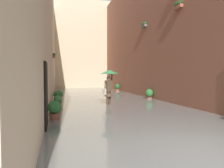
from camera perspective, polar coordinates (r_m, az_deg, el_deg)
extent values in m
plane|color=slate|center=(16.10, -3.52, -3.99)|extent=(60.42, 60.42, 0.00)
cube|color=slate|center=(16.09, -3.52, -3.76)|extent=(7.74, 30.17, 0.13)
cube|color=#935642|center=(17.78, 10.85, 14.59)|extent=(1.80, 28.17, 11.12)
cube|color=#9E563D|center=(12.72, 17.63, 19.45)|extent=(0.20, 0.70, 0.18)
ellipsoid|color=#23602D|center=(12.77, 17.64, 20.13)|extent=(0.28, 0.76, 0.24)
cube|color=#66605B|center=(16.76, 8.71, 15.40)|extent=(0.20, 0.70, 0.18)
ellipsoid|color=#2D7033|center=(16.80, 8.71, 15.94)|extent=(0.28, 0.76, 0.24)
cube|color=beige|center=(16.12, -19.50, 14.38)|extent=(1.80, 28.17, 10.34)
cube|color=black|center=(6.92, -17.70, -3.36)|extent=(0.08, 1.10, 2.20)
cube|color=brown|center=(17.64, -15.63, 7.25)|extent=(0.20, 0.70, 0.18)
ellipsoid|color=#2D7033|center=(17.66, -15.64, 7.76)|extent=(0.28, 0.76, 0.24)
cube|color=beige|center=(29.15, -8.54, 10.53)|extent=(10.54, 1.80, 11.87)
cube|color=#2D2319|center=(11.82, -1.29, -6.05)|extent=(0.20, 0.26, 0.10)
cylinder|color=#4C3828|center=(11.76, -1.29, -3.98)|extent=(0.16, 0.16, 0.76)
cube|color=#2D2319|center=(11.92, -0.59, -5.97)|extent=(0.20, 0.26, 0.10)
cylinder|color=#4C3828|center=(11.87, -0.59, -3.92)|extent=(0.16, 0.16, 0.76)
cube|color=#4C3828|center=(11.76, -0.94, -0.55)|extent=(0.44, 0.35, 0.64)
cone|color=#4C3828|center=(11.79, -0.94, -2.70)|extent=(0.66, 0.66, 0.28)
sphere|color=#8C664C|center=(11.75, -0.94, 1.56)|extent=(0.23, 0.23, 0.23)
cylinder|color=#4C3828|center=(11.89, -0.06, 1.61)|extent=(0.11, 0.11, 0.44)
cylinder|color=#4C3828|center=(11.62, -1.85, -0.18)|extent=(0.11, 0.11, 0.48)
cylinder|color=black|center=(11.78, -0.71, 2.19)|extent=(0.02, 0.02, 0.48)
cone|color=#338C4C|center=(11.78, -0.71, 3.35)|extent=(1.03, 1.03, 0.22)
cylinder|color=black|center=(11.79, -0.71, 4.03)|extent=(0.01, 0.01, 0.08)
cube|color=beige|center=(11.58, -2.11, -2.09)|extent=(0.17, 0.28, 0.32)
torus|color=beige|center=(11.56, -2.11, -0.71)|extent=(0.14, 0.28, 0.30)
cylinder|color=#66605B|center=(13.40, -14.54, -4.54)|extent=(0.38, 0.38, 0.37)
torus|color=#56524E|center=(13.38, -14.55, -3.76)|extent=(0.42, 0.42, 0.04)
ellipsoid|color=#2D7033|center=(13.36, -14.56, -2.73)|extent=(0.59, 0.59, 0.48)
cylinder|color=#9E563D|center=(22.10, 1.48, -1.84)|extent=(0.34, 0.34, 0.32)
torus|color=brown|center=(22.09, 1.48, -1.42)|extent=(0.38, 0.38, 0.04)
ellipsoid|color=#23602D|center=(22.07, 1.48, -0.66)|extent=(0.47, 0.47, 0.59)
cylinder|color=brown|center=(8.16, -15.49, -9.01)|extent=(0.35, 0.35, 0.36)
torus|color=brown|center=(8.13, -15.50, -7.76)|extent=(0.39, 0.39, 0.04)
ellipsoid|color=#2D7033|center=(8.09, -15.52, -6.14)|extent=(0.50, 0.50, 0.46)
cylinder|color=brown|center=(14.99, 10.15, -4.00)|extent=(0.39, 0.39, 0.25)
torus|color=brown|center=(14.97, 10.15, -3.52)|extent=(0.43, 0.43, 0.04)
ellipsoid|color=#2D7033|center=(14.95, 10.16, -2.43)|extent=(0.52, 0.52, 0.57)
cylinder|color=brown|center=(11.01, -14.63, -6.03)|extent=(0.34, 0.34, 0.37)
torus|color=brown|center=(10.98, -14.64, -5.08)|extent=(0.38, 0.38, 0.04)
ellipsoid|color=#387F3D|center=(10.96, -14.65, -4.08)|extent=(0.40, 0.40, 0.38)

